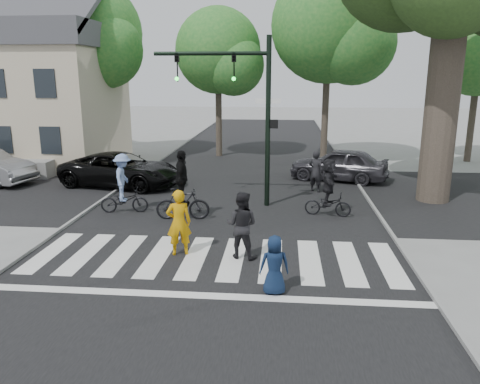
% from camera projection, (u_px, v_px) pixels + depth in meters
% --- Properties ---
extents(ground, '(120.00, 120.00, 0.00)m').
position_uv_depth(ground, '(208.00, 273.00, 11.37)').
color(ground, gray).
rests_on(ground, ground).
extents(road_stem, '(10.00, 70.00, 0.01)m').
position_uv_depth(road_stem, '(231.00, 214.00, 16.19)').
color(road_stem, black).
rests_on(road_stem, ground).
extents(road_cross, '(70.00, 10.00, 0.01)m').
position_uv_depth(road_cross, '(239.00, 193.00, 19.09)').
color(road_cross, black).
rests_on(road_cross, ground).
extents(curb_left, '(0.10, 70.00, 0.10)m').
position_uv_depth(curb_left, '(90.00, 209.00, 16.63)').
color(curb_left, gray).
rests_on(curb_left, ground).
extents(curb_right, '(0.10, 70.00, 0.10)m').
position_uv_depth(curb_right, '(380.00, 217.00, 15.74)').
color(curb_right, gray).
rests_on(curb_right, ground).
extents(crosswalk, '(10.00, 3.85, 0.01)m').
position_uv_depth(crosswalk, '(212.00, 262.00, 12.00)').
color(crosswalk, silver).
rests_on(crosswalk, ground).
extents(traffic_signal, '(4.45, 0.29, 6.00)m').
position_uv_depth(traffic_signal, '(244.00, 98.00, 16.37)').
color(traffic_signal, black).
rests_on(traffic_signal, ground).
extents(bg_tree_0, '(5.46, 5.20, 8.97)m').
position_uv_depth(bg_tree_0, '(11.00, 48.00, 26.53)').
color(bg_tree_0, brown).
rests_on(bg_tree_0, ground).
extents(bg_tree_1, '(6.09, 5.80, 9.80)m').
position_uv_depth(bg_tree_1, '(93.00, 37.00, 25.46)').
color(bg_tree_1, brown).
rests_on(bg_tree_1, ground).
extents(bg_tree_2, '(5.04, 4.80, 8.40)m').
position_uv_depth(bg_tree_2, '(222.00, 55.00, 26.16)').
color(bg_tree_2, brown).
rests_on(bg_tree_2, ground).
extents(bg_tree_3, '(6.30, 6.00, 10.20)m').
position_uv_depth(bg_tree_3, '(335.00, 29.00, 24.04)').
color(bg_tree_3, brown).
rests_on(bg_tree_3, ground).
extents(house, '(8.40, 8.10, 8.82)m').
position_uv_depth(house, '(35.00, 92.00, 24.95)').
color(house, beige).
rests_on(house, ground).
extents(pedestrian_woman, '(0.75, 0.60, 1.79)m').
position_uv_depth(pedestrian_woman, '(179.00, 223.00, 12.35)').
color(pedestrian_woman, '#CE8E08').
rests_on(pedestrian_woman, ground).
extents(pedestrian_child, '(0.70, 0.51, 1.33)m').
position_uv_depth(pedestrian_child, '(274.00, 265.00, 10.17)').
color(pedestrian_child, '#101F3C').
rests_on(pedestrian_child, ground).
extents(pedestrian_adult, '(1.01, 0.87, 1.79)m').
position_uv_depth(pedestrian_adult, '(242.00, 225.00, 12.15)').
color(pedestrian_adult, black).
rests_on(pedestrian_adult, ground).
extents(cyclist_left, '(1.70, 1.14, 2.07)m').
position_uv_depth(cyclist_left, '(123.00, 187.00, 16.17)').
color(cyclist_left, black).
rests_on(cyclist_left, ground).
extents(cyclist_mid, '(1.81, 1.11, 2.32)m').
position_uv_depth(cyclist_mid, '(182.00, 192.00, 15.37)').
color(cyclist_mid, black).
rests_on(cyclist_mid, ground).
extents(cyclist_right, '(1.63, 1.52, 1.98)m').
position_uv_depth(cyclist_right, '(328.00, 191.00, 15.79)').
color(cyclist_right, black).
rests_on(cyclist_right, ground).
extents(car_suv, '(5.57, 3.39, 1.44)m').
position_uv_depth(car_suv, '(121.00, 170.00, 20.10)').
color(car_suv, black).
rests_on(car_suv, ground).
extents(car_grey, '(4.69, 2.98, 1.49)m').
position_uv_depth(car_grey, '(339.00, 164.00, 21.18)').
color(car_grey, '#302F34').
rests_on(car_grey, ground).
extents(bystander_dark, '(0.75, 0.67, 1.72)m').
position_uv_depth(bystander_dark, '(316.00, 171.00, 19.03)').
color(bystander_dark, black).
rests_on(bystander_dark, ground).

